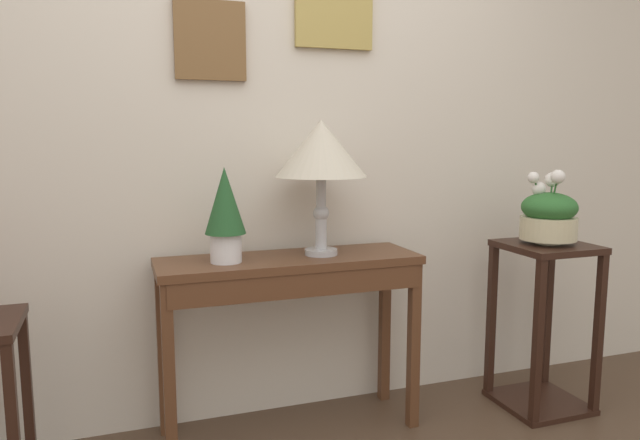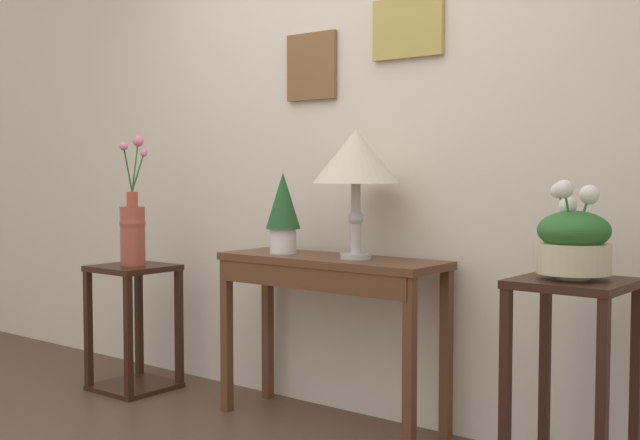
{
  "view_description": "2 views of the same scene",
  "coord_description": "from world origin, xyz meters",
  "px_view_note": "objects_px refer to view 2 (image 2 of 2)",
  "views": [
    {
      "loc": [
        -0.63,
        -1.09,
        1.3
      ],
      "look_at": [
        0.22,
        1.33,
        0.93
      ],
      "focal_mm": 33.16,
      "sensor_mm": 36.0,
      "label": 1
    },
    {
      "loc": [
        2.34,
        -1.63,
        1.17
      ],
      "look_at": [
        0.05,
        1.23,
        0.96
      ],
      "focal_mm": 45.39,
      "sensor_mm": 36.0,
      "label": 2
    }
  ],
  "objects_px": {
    "table_lamp": "(356,159)",
    "pedestal_stand_left": "(134,327)",
    "pedestal_stand_right": "(571,391)",
    "potted_plant_on_console": "(283,209)",
    "flower_vase_tall_left": "(133,227)",
    "planter_bowl_wide_right": "(574,240)",
    "console_table": "(327,285)"
  },
  "relations": [
    {
      "from": "flower_vase_tall_left",
      "to": "console_table",
      "type": "bearing_deg",
      "value": 7.17
    },
    {
      "from": "potted_plant_on_console",
      "to": "flower_vase_tall_left",
      "type": "xyz_separation_m",
      "value": [
        -0.94,
        -0.16,
        -0.12
      ]
    },
    {
      "from": "flower_vase_tall_left",
      "to": "planter_bowl_wide_right",
      "type": "relative_size",
      "value": 1.99
    },
    {
      "from": "pedestal_stand_right",
      "to": "planter_bowl_wide_right",
      "type": "relative_size",
      "value": 2.29
    },
    {
      "from": "console_table",
      "to": "flower_vase_tall_left",
      "type": "distance_m",
      "value": 1.24
    },
    {
      "from": "flower_vase_tall_left",
      "to": "pedestal_stand_right",
      "type": "bearing_deg",
      "value": 0.19
    },
    {
      "from": "table_lamp",
      "to": "flower_vase_tall_left",
      "type": "bearing_deg",
      "value": -172.68
    },
    {
      "from": "pedestal_stand_right",
      "to": "planter_bowl_wide_right",
      "type": "xyz_separation_m",
      "value": [
        -0.0,
        0.0,
        0.54
      ]
    },
    {
      "from": "potted_plant_on_console",
      "to": "planter_bowl_wide_right",
      "type": "relative_size",
      "value": 1.11
    },
    {
      "from": "potted_plant_on_console",
      "to": "pedestal_stand_left",
      "type": "xyz_separation_m",
      "value": [
        -0.94,
        -0.16,
        -0.66
      ]
    },
    {
      "from": "potted_plant_on_console",
      "to": "pedestal_stand_right",
      "type": "relative_size",
      "value": 0.49
    },
    {
      "from": "potted_plant_on_console",
      "to": "planter_bowl_wide_right",
      "type": "xyz_separation_m",
      "value": [
        1.48,
        -0.15,
        -0.06
      ]
    },
    {
      "from": "flower_vase_tall_left",
      "to": "pedestal_stand_right",
      "type": "xyz_separation_m",
      "value": [
        2.42,
        0.01,
        -0.48
      ]
    },
    {
      "from": "console_table",
      "to": "pedestal_stand_left",
      "type": "height_order",
      "value": "console_table"
    },
    {
      "from": "console_table",
      "to": "pedestal_stand_right",
      "type": "bearing_deg",
      "value": -6.78
    },
    {
      "from": "planter_bowl_wide_right",
      "to": "pedestal_stand_right",
      "type": "bearing_deg",
      "value": -41.0
    },
    {
      "from": "pedestal_stand_right",
      "to": "pedestal_stand_left",
      "type": "bearing_deg",
      "value": -179.8
    },
    {
      "from": "table_lamp",
      "to": "pedestal_stand_left",
      "type": "bearing_deg",
      "value": -172.68
    },
    {
      "from": "flower_vase_tall_left",
      "to": "pedestal_stand_right",
      "type": "relative_size",
      "value": 0.87
    },
    {
      "from": "table_lamp",
      "to": "pedestal_stand_right",
      "type": "relative_size",
      "value": 0.72
    },
    {
      "from": "table_lamp",
      "to": "pedestal_stand_right",
      "type": "height_order",
      "value": "table_lamp"
    },
    {
      "from": "table_lamp",
      "to": "pedestal_stand_left",
      "type": "xyz_separation_m",
      "value": [
        -1.36,
        -0.17,
        -0.89
      ]
    },
    {
      "from": "table_lamp",
      "to": "potted_plant_on_console",
      "type": "relative_size",
      "value": 1.49
    },
    {
      "from": "console_table",
      "to": "table_lamp",
      "type": "distance_m",
      "value": 0.59
    },
    {
      "from": "potted_plant_on_console",
      "to": "pedestal_stand_left",
      "type": "bearing_deg",
      "value": -170.49
    },
    {
      "from": "table_lamp",
      "to": "pedestal_stand_right",
      "type": "xyz_separation_m",
      "value": [
        1.07,
        -0.17,
        -0.83
      ]
    },
    {
      "from": "console_table",
      "to": "table_lamp",
      "type": "relative_size",
      "value": 1.93
    },
    {
      "from": "table_lamp",
      "to": "planter_bowl_wide_right",
      "type": "bearing_deg",
      "value": -8.81
    },
    {
      "from": "flower_vase_tall_left",
      "to": "potted_plant_on_console",
      "type": "bearing_deg",
      "value": 9.51
    },
    {
      "from": "console_table",
      "to": "flower_vase_tall_left",
      "type": "xyz_separation_m",
      "value": [
        -1.21,
        -0.15,
        0.23
      ]
    },
    {
      "from": "table_lamp",
      "to": "console_table",
      "type": "bearing_deg",
      "value": -171.46
    },
    {
      "from": "potted_plant_on_console",
      "to": "flower_vase_tall_left",
      "type": "distance_m",
      "value": 0.96
    }
  ]
}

